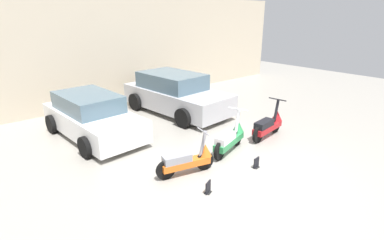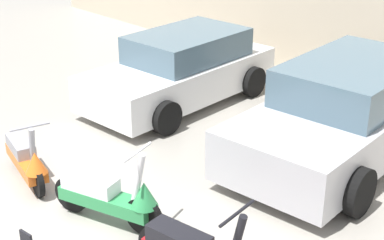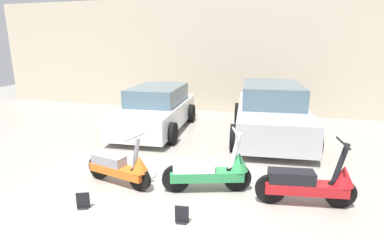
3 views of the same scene
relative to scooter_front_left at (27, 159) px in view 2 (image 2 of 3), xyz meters
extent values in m
plane|color=#9E998E|center=(1.04, -0.62, -0.35)|extent=(28.00, 28.00, 0.00)
cylinder|color=black|center=(0.42, -0.10, -0.13)|extent=(0.45, 0.18, 0.44)
cylinder|color=black|center=(-0.54, 0.13, -0.13)|extent=(0.45, 0.18, 0.44)
cube|color=orange|center=(-0.06, 0.01, -0.08)|extent=(1.19, 0.53, 0.15)
cube|color=gray|center=(-0.26, 0.06, 0.09)|extent=(0.69, 0.40, 0.17)
cylinder|color=gray|center=(0.37, -0.09, 0.31)|extent=(0.22, 0.12, 0.63)
cylinder|color=gray|center=(0.37, -0.09, 0.63)|extent=(0.15, 0.51, 0.03)
cone|color=orange|center=(0.43, -0.10, 0.15)|extent=(0.36, 0.36, 0.29)
cylinder|color=black|center=(2.06, 0.35, -0.11)|extent=(0.49, 0.23, 0.48)
cylinder|color=black|center=(1.04, 0.03, -0.11)|extent=(0.49, 0.23, 0.48)
cube|color=#2D8C4C|center=(1.55, 0.19, -0.05)|extent=(1.29, 0.66, 0.17)
cube|color=white|center=(1.33, 0.12, 0.13)|extent=(0.76, 0.48, 0.19)
cylinder|color=white|center=(2.00, 0.34, 0.37)|extent=(0.24, 0.15, 0.68)
cylinder|color=white|center=(2.00, 0.34, 0.71)|extent=(0.20, 0.54, 0.03)
cone|color=#2D8C4C|center=(2.08, 0.36, 0.19)|extent=(0.41, 0.41, 0.31)
cube|color=black|center=(2.93, 0.12, 0.13)|extent=(0.74, 0.38, 0.19)
cylinder|color=black|center=(3.62, 0.22, 0.71)|extent=(0.11, 0.56, 0.03)
cube|color=white|center=(-0.74, 3.51, 0.11)|extent=(1.79, 3.82, 0.62)
cube|color=slate|center=(-0.76, 3.73, 0.67)|extent=(1.50, 2.17, 0.49)
cylinder|color=black|center=(0.14, 2.40, -0.07)|extent=(0.23, 0.58, 0.57)
cylinder|color=black|center=(-1.47, 2.30, -0.07)|extent=(0.23, 0.58, 0.57)
cylinder|color=black|center=(-0.01, 4.71, -0.07)|extent=(0.23, 0.58, 0.57)
cylinder|color=black|center=(-1.62, 4.61, -0.07)|extent=(0.23, 0.58, 0.57)
cube|color=#B7B7BC|center=(2.54, 3.76, 0.18)|extent=(2.13, 4.36, 0.70)
cube|color=slate|center=(2.51, 4.01, 0.80)|extent=(1.75, 2.49, 0.55)
cylinder|color=black|center=(3.56, 2.54, -0.03)|extent=(0.28, 0.66, 0.64)
cylinder|color=black|center=(1.74, 2.37, -0.03)|extent=(0.28, 0.66, 0.64)
cylinder|color=black|center=(1.51, 4.98, -0.03)|extent=(0.28, 0.66, 0.64)
camera|label=1|loc=(-3.84, -4.72, 3.15)|focal=28.00mm
camera|label=2|loc=(6.68, -3.30, 3.70)|focal=55.00mm
camera|label=3|loc=(2.58, -4.47, 2.16)|focal=28.00mm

